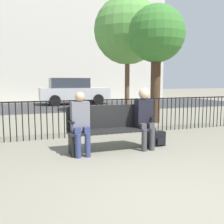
% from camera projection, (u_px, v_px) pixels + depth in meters
% --- Properties ---
extents(ground_plane, '(80.00, 80.00, 0.00)m').
position_uv_depth(ground_plane, '(180.00, 204.00, 2.88)').
color(ground_plane, gray).
extents(park_bench, '(1.77, 0.45, 0.92)m').
position_uv_depth(park_bench, '(111.00, 126.00, 5.09)').
color(park_bench, black).
rests_on(park_bench, ground).
extents(seated_person_0, '(0.34, 0.39, 1.21)m').
position_uv_depth(seated_person_0, '(81.00, 120.00, 4.73)').
color(seated_person_0, navy).
rests_on(seated_person_0, ground).
extents(seated_person_1, '(0.34, 0.39, 1.28)m').
position_uv_depth(seated_person_1, '(145.00, 115.00, 5.18)').
color(seated_person_1, '#3D3D42').
rests_on(seated_person_1, ground).
extents(backpack, '(0.26, 0.21, 0.32)m').
position_uv_depth(backpack, '(159.00, 139.00, 5.49)').
color(backpack, black).
rests_on(backpack, ground).
extents(fence_railing, '(9.01, 0.03, 0.95)m').
position_uv_depth(fence_railing, '(92.00, 115.00, 6.41)').
color(fence_railing, black).
rests_on(fence_railing, ground).
extents(tree_0, '(1.89, 1.89, 3.94)m').
position_uv_depth(tree_0, '(156.00, 36.00, 8.31)').
color(tree_0, '#422D1E').
rests_on(tree_0, ground).
extents(tree_1, '(2.84, 2.84, 4.98)m').
position_uv_depth(tree_1, '(128.00, 31.00, 10.54)').
color(tree_1, brown).
rests_on(tree_1, ground).
extents(street_surface, '(24.00, 6.00, 0.01)m').
position_uv_depth(street_surface, '(55.00, 106.00, 14.10)').
color(street_surface, '#333335').
rests_on(street_surface, ground).
extents(parked_car_0, '(4.20, 1.94, 1.62)m').
position_uv_depth(parked_car_0, '(73.00, 91.00, 15.49)').
color(parked_car_0, '#B7B7BC').
rests_on(parked_car_0, ground).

